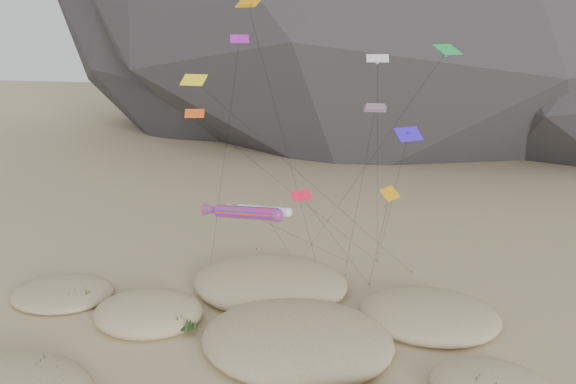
{
  "coord_description": "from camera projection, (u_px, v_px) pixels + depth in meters",
  "views": [
    {
      "loc": [
        11.29,
        -37.18,
        26.72
      ],
      "look_at": [
        0.75,
        12.0,
        12.38
      ],
      "focal_mm": 35.0,
      "sensor_mm": 36.0,
      "label": 1
    }
  ],
  "objects": [
    {
      "name": "multi_parafoil",
      "position": [
        375.0,
        111.0,
        51.66
      ],
      "size": [
        4.19,
        9.44,
        20.45
      ],
      "color": "#F14419",
      "rests_on": "ground"
    },
    {
      "name": "dunes",
      "position": [
        254.0,
        342.0,
        48.94
      ],
      "size": [
        51.91,
        39.77,
        3.53
      ],
      "color": "#CCB789",
      "rests_on": "ground"
    },
    {
      "name": "rainbow_tube_kite",
      "position": [
        244.0,
        212.0,
        47.87
      ],
      "size": [
        11.58,
        20.65,
        12.83
      ],
      "color": "#FF341A",
      "rests_on": "ground"
    },
    {
      "name": "kite_stakes",
      "position": [
        318.0,
        265.0,
        66.43
      ],
      "size": [
        23.41,
        7.65,
        0.3
      ],
      "color": "#3F2D1E",
      "rests_on": "ground"
    },
    {
      "name": "delta_kites",
      "position": [
        327.0,
        115.0,
        48.53
      ],
      "size": [
        25.9,
        20.36,
        26.49
      ],
      "color": "red",
      "rests_on": "ground"
    },
    {
      "name": "ground",
      "position": [
        247.0,
        382.0,
        44.57
      ],
      "size": [
        500.0,
        500.0,
        0.0
      ],
      "primitive_type": "plane",
      "color": "#CCB789",
      "rests_on": "ground"
    },
    {
      "name": "dune_grass",
      "position": [
        230.0,
        348.0,
        47.7
      ],
      "size": [
        41.81,
        29.25,
        1.51
      ],
      "color": "black",
      "rests_on": "ground"
    },
    {
      "name": "white_tube_kite",
      "position": [
        260.0,
        210.0,
        52.93
      ],
      "size": [
        6.98,
        14.36,
        11.26
      ],
      "color": "silver",
      "rests_on": "ground"
    },
    {
      "name": "orange_parafoil",
      "position": [
        249.0,
        8.0,
        51.45
      ],
      "size": [
        6.2,
        11.69,
        29.78
      ],
      "color": "orange",
      "rests_on": "ground"
    }
  ]
}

